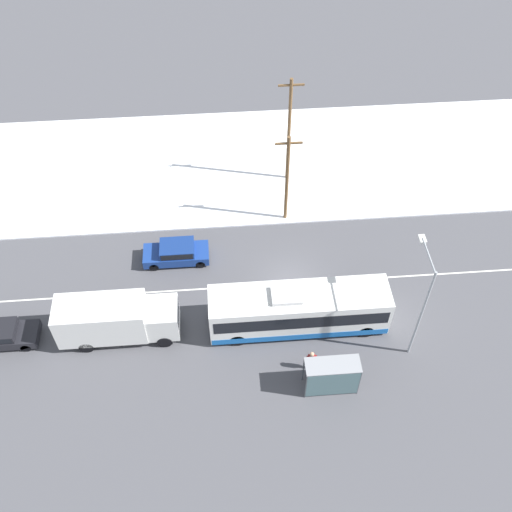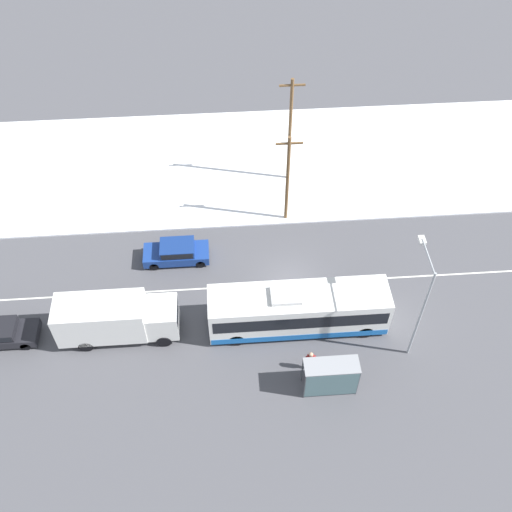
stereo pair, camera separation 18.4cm
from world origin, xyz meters
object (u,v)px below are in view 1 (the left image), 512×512
(city_bus, at_px, (299,310))
(box_truck, at_px, (115,319))
(streetlamp, at_px, (422,296))
(sedan_car, at_px, (177,252))
(utility_pole_snowlot, at_px, (289,130))
(utility_pole_roadside, at_px, (287,178))
(pedestrian_at_stop, at_px, (311,359))
(bus_shelter, at_px, (333,376))

(city_bus, relative_size, box_truck, 1.50)
(streetlamp, bearing_deg, box_truck, 173.31)
(sedan_car, xyz_separation_m, streetlamp, (13.97, -7.94, 3.99))
(city_bus, height_order, box_truck, city_bus)
(city_bus, distance_m, utility_pole_snowlot, 14.13)
(utility_pole_roadside, distance_m, utility_pole_snowlot, 4.47)
(utility_pole_roadside, relative_size, utility_pole_snowlot, 0.83)
(pedestrian_at_stop, bearing_deg, box_truck, 163.92)
(bus_shelter, bearing_deg, utility_pole_roadside, 94.11)
(pedestrian_at_stop, relative_size, utility_pole_snowlot, 0.19)
(pedestrian_at_stop, xyz_separation_m, utility_pole_roadside, (-0.09, 12.59, 2.83))
(sedan_car, height_order, utility_pole_roadside, utility_pole_roadside)
(sedan_car, distance_m, utility_pole_roadside, 9.05)
(city_bus, height_order, pedestrian_at_stop, city_bus)
(bus_shelter, height_order, streetlamp, streetlamp)
(bus_shelter, bearing_deg, city_bus, 105.30)
(pedestrian_at_stop, relative_size, utility_pole_roadside, 0.23)
(bus_shelter, distance_m, utility_pole_snowlot, 18.74)
(sedan_car, height_order, streetlamp, streetlamp)
(streetlamp, height_order, utility_pole_snowlot, utility_pole_snowlot)
(streetlamp, bearing_deg, city_bus, 163.34)
(sedan_car, relative_size, pedestrian_at_stop, 2.64)
(pedestrian_at_stop, xyz_separation_m, utility_pole_snowlot, (0.53, 16.95, 3.57))
(streetlamp, xyz_separation_m, utility_pole_snowlot, (-5.56, 15.71, -0.18))
(utility_pole_snowlot, bearing_deg, utility_pole_roadside, -98.02)
(box_truck, xyz_separation_m, utility_pole_roadside, (11.35, 9.29, 2.18))
(bus_shelter, bearing_deg, streetlamp, 28.52)
(box_truck, bearing_deg, streetlamp, -6.69)
(pedestrian_at_stop, bearing_deg, sedan_car, 130.66)
(pedestrian_at_stop, distance_m, bus_shelter, 1.93)
(sedan_car, distance_m, utility_pole_snowlot, 12.07)
(box_truck, distance_m, streetlamp, 17.91)
(streetlamp, relative_size, utility_pole_roadside, 1.02)
(utility_pole_snowlot, bearing_deg, city_bus, -93.70)
(city_bus, xyz_separation_m, streetlamp, (6.45, -1.93, 3.20))
(streetlamp, xyz_separation_m, utility_pole_roadside, (-6.17, 11.34, -0.92))
(sedan_car, distance_m, streetlamp, 16.56)
(city_bus, distance_m, streetlamp, 7.45)
(city_bus, relative_size, bus_shelter, 3.52)
(utility_pole_roadside, bearing_deg, pedestrian_at_stop, -89.60)
(utility_pole_roadside, xyz_separation_m, utility_pole_snowlot, (0.61, 4.37, 0.74))
(city_bus, xyz_separation_m, sedan_car, (-7.53, 6.01, -0.78))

